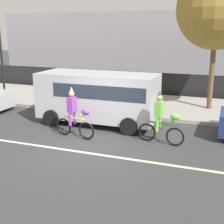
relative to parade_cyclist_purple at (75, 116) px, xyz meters
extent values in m
plane|color=#38383A|center=(0.87, -0.76, -0.84)|extent=(80.00, 80.00, 0.00)
cube|color=beige|center=(0.87, -1.26, -0.84)|extent=(36.00, 0.14, 0.01)
cube|color=#9E9B93|center=(0.87, 5.74, -0.77)|extent=(60.00, 5.00, 0.15)
cube|color=black|center=(0.87, 8.64, -0.14)|extent=(40.00, 0.08, 1.40)
cube|color=#99939E|center=(0.68, 17.24, 1.79)|extent=(28.00, 8.00, 5.26)
torus|color=black|center=(0.50, -0.08, -0.51)|extent=(0.67, 0.17, 0.67)
torus|color=black|center=(-0.53, 0.08, -0.51)|extent=(0.67, 0.17, 0.67)
cylinder|color=#E5D84C|center=(-0.01, 0.00, -0.09)|extent=(0.96, 0.20, 0.05)
cylinder|color=#E5D84C|center=(-0.16, 0.03, 0.00)|extent=(0.04, 0.04, 0.18)
cylinder|color=#E5D84C|center=(0.40, -0.06, 0.02)|extent=(0.04, 0.04, 0.23)
cylinder|color=#E5D84C|center=(0.40, -0.06, 0.14)|extent=(0.11, 0.50, 0.03)
ellipsoid|color=purple|center=(0.48, -0.08, 0.21)|extent=(0.39, 0.25, 0.24)
cube|color=purple|center=(-0.11, 0.02, 0.42)|extent=(0.29, 0.35, 0.56)
sphere|color=tan|center=(-0.11, 0.02, 0.82)|extent=(0.22, 0.22, 0.22)
cone|color=#E5D84C|center=(-0.11, 0.02, 1.00)|extent=(0.14, 0.14, 0.16)
cylinder|color=purple|center=(-0.13, -0.12, -0.13)|extent=(0.11, 0.11, 0.48)
cylinder|color=purple|center=(-0.09, 0.16, -0.13)|extent=(0.11, 0.11, 0.48)
torus|color=black|center=(3.67, 0.41, -0.51)|extent=(0.67, 0.16, 0.67)
torus|color=black|center=(2.63, 0.55, -0.51)|extent=(0.67, 0.16, 0.67)
cylinder|color=#266626|center=(3.15, 0.48, -0.09)|extent=(0.96, 0.19, 0.05)
cylinder|color=#266626|center=(3.01, 0.50, 0.00)|extent=(0.04, 0.04, 0.18)
cylinder|color=#266626|center=(3.57, 0.42, 0.02)|extent=(0.04, 0.04, 0.23)
cylinder|color=#266626|center=(3.57, 0.42, 0.14)|extent=(0.10, 0.50, 0.03)
ellipsoid|color=#72CC4C|center=(3.65, 0.41, 0.21)|extent=(0.38, 0.25, 0.24)
cube|color=#72CC4C|center=(3.05, 0.49, 0.42)|extent=(0.28, 0.35, 0.56)
sphere|color=tan|center=(3.05, 0.49, 0.82)|extent=(0.22, 0.22, 0.22)
cone|color=#266626|center=(3.05, 0.49, 1.00)|extent=(0.14, 0.14, 0.16)
cylinder|color=#72CC4C|center=(3.04, 0.36, -0.13)|extent=(0.11, 0.11, 0.48)
cylinder|color=#72CC4C|center=(3.07, 0.63, -0.13)|extent=(0.11, 0.11, 0.48)
cube|color=silver|center=(0.12, 1.94, 0.39)|extent=(5.00, 2.00, 1.90)
cube|color=#283342|center=(0.52, 1.94, 0.74)|extent=(3.90, 2.02, 0.56)
cylinder|color=black|center=(1.82, 0.94, -0.49)|extent=(0.70, 0.22, 0.70)
cylinder|color=black|center=(1.82, 2.94, -0.49)|extent=(0.70, 0.22, 0.70)
cylinder|color=black|center=(-1.58, 0.94, -0.49)|extent=(0.70, 0.22, 0.70)
cylinder|color=black|center=(-1.58, 2.94, -0.49)|extent=(0.70, 0.22, 0.70)
cylinder|color=black|center=(-5.51, 2.75, -0.54)|extent=(0.60, 0.20, 0.60)
cylinder|color=black|center=(-6.57, 4.16, 2.06)|extent=(0.12, 0.12, 5.50)
cylinder|color=brown|center=(4.47, 5.80, 1.01)|extent=(0.24, 0.24, 3.40)
sphere|color=olive|center=(4.47, 5.80, 4.01)|extent=(3.74, 3.74, 3.74)
camera|label=1|loc=(5.20, -9.97, 3.13)|focal=50.00mm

